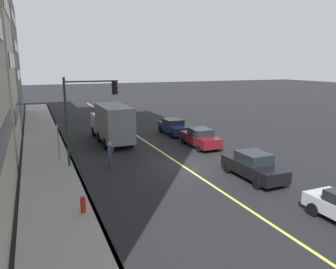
{
  "coord_description": "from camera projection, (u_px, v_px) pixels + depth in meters",
  "views": [
    {
      "loc": [
        -18.82,
        9.08,
        6.75
      ],
      "look_at": [
        0.8,
        0.82,
        2.13
      ],
      "focal_mm": 34.61,
      "sensor_mm": 36.0,
      "label": 1
    }
  ],
  "objects": [
    {
      "name": "ground",
      "position": [
        184.0,
        167.0,
        21.83
      ],
      "size": [
        200.0,
        200.0,
        0.0
      ],
      "primitive_type": "plane",
      "color": "black"
    },
    {
      "name": "curb_edge",
      "position": [
        80.0,
        179.0,
        19.23
      ],
      "size": [
        80.0,
        0.16,
        0.15
      ],
      "primitive_type": "cube",
      "color": "slate",
      "rests_on": "ground"
    },
    {
      "name": "pedestrian_with_backpack",
      "position": [
        110.0,
        153.0,
        21.43
      ],
      "size": [
        0.46,
        0.45,
        1.76
      ],
      "color": "#383838",
      "rests_on": "ground"
    },
    {
      "name": "street_sign_post",
      "position": [
        58.0,
        140.0,
        22.41
      ],
      "size": [
        0.6,
        0.08,
        2.76
      ],
      "color": "slate",
      "rests_on": "ground"
    },
    {
      "name": "truck_gray",
      "position": [
        112.0,
        123.0,
        28.33
      ],
      "size": [
        7.8,
        2.43,
        3.35
      ],
      "color": "silver",
      "rests_on": "ground"
    },
    {
      "name": "car_maroon",
      "position": [
        200.0,
        138.0,
        26.87
      ],
      "size": [
        4.43,
        1.89,
        1.58
      ],
      "color": "#591116",
      "rests_on": "ground"
    },
    {
      "name": "car_navy",
      "position": [
        174.0,
        127.0,
        31.74
      ],
      "size": [
        4.4,
        1.95,
        1.49
      ],
      "color": "navy",
      "rests_on": "ground"
    },
    {
      "name": "car_black",
      "position": [
        253.0,
        166.0,
        19.38
      ],
      "size": [
        4.52,
        1.89,
        1.63
      ],
      "color": "black",
      "rests_on": "ground"
    },
    {
      "name": "traffic_light_mast",
      "position": [
        86.0,
        106.0,
        21.21
      ],
      "size": [
        0.28,
        3.57,
        5.98
      ],
      "color": "#1E3823",
      "rests_on": "ground"
    },
    {
      "name": "fire_hydrant",
      "position": [
        83.0,
        206.0,
        14.69
      ],
      "size": [
        0.24,
        0.24,
        0.94
      ],
      "color": "red",
      "rests_on": "ground"
    },
    {
      "name": "lane_stripe_center",
      "position": [
        184.0,
        167.0,
        21.83
      ],
      "size": [
        80.0,
        0.16,
        0.01
      ],
      "primitive_type": "cube",
      "color": "#D8CC4C",
      "rests_on": "ground"
    },
    {
      "name": "sidewalk_slab",
      "position": [
        52.0,
        183.0,
        18.62
      ],
      "size": [
        80.0,
        3.35,
        0.15
      ],
      "primitive_type": "cube",
      "color": "gray",
      "rests_on": "ground"
    }
  ]
}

